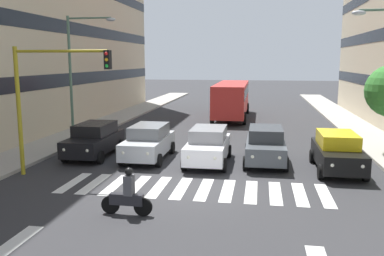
{
  "coord_description": "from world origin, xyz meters",
  "views": [
    {
      "loc": [
        -2.49,
        15.13,
        4.92
      ],
      "look_at": [
        0.69,
        -3.98,
        1.73
      ],
      "focal_mm": 38.38,
      "sensor_mm": 36.0,
      "label": 1
    }
  ],
  "objects_px": {
    "car_1": "(265,145)",
    "car_3": "(148,142)",
    "car_4": "(94,139)",
    "motorcycle_with_rider": "(127,196)",
    "car_0": "(337,152)",
    "street_lamp_right": "(78,66)",
    "car_2": "(208,145)",
    "bus_behind_traffic": "(232,97)",
    "traffic_light_gantry": "(44,90)"
  },
  "relations": [
    {
      "from": "car_1",
      "to": "car_3",
      "type": "relative_size",
      "value": 1.0
    },
    {
      "from": "car_4",
      "to": "motorcycle_with_rider",
      "type": "height_order",
      "value": "car_4"
    },
    {
      "from": "car_0",
      "to": "street_lamp_right",
      "type": "bearing_deg",
      "value": -16.48
    },
    {
      "from": "car_0",
      "to": "car_3",
      "type": "height_order",
      "value": "same"
    },
    {
      "from": "car_1",
      "to": "car_2",
      "type": "height_order",
      "value": "same"
    },
    {
      "from": "car_1",
      "to": "car_2",
      "type": "distance_m",
      "value": 2.78
    },
    {
      "from": "motorcycle_with_rider",
      "to": "car_2",
      "type": "bearing_deg",
      "value": -103.41
    },
    {
      "from": "car_3",
      "to": "motorcycle_with_rider",
      "type": "xyz_separation_m",
      "value": [
        -1.37,
        7.5,
        -0.24
      ]
    },
    {
      "from": "car_0",
      "to": "motorcycle_with_rider",
      "type": "xyz_separation_m",
      "value": [
        7.6,
        6.7,
        -0.24
      ]
    },
    {
      "from": "bus_behind_traffic",
      "to": "car_2",
      "type": "bearing_deg",
      "value": 90.0
    },
    {
      "from": "bus_behind_traffic",
      "to": "motorcycle_with_rider",
      "type": "xyz_separation_m",
      "value": [
        1.7,
        23.21,
        -1.21
      ]
    },
    {
      "from": "car_3",
      "to": "bus_behind_traffic",
      "type": "relative_size",
      "value": 0.42
    },
    {
      "from": "traffic_light_gantry",
      "to": "street_lamp_right",
      "type": "xyz_separation_m",
      "value": [
        1.74,
        -7.05,
        0.94
      ]
    },
    {
      "from": "car_1",
      "to": "car_3",
      "type": "bearing_deg",
      "value": 1.74
    },
    {
      "from": "car_4",
      "to": "traffic_light_gantry",
      "type": "height_order",
      "value": "traffic_light_gantry"
    },
    {
      "from": "car_1",
      "to": "car_4",
      "type": "distance_m",
      "value": 8.73
    },
    {
      "from": "car_1",
      "to": "street_lamp_right",
      "type": "bearing_deg",
      "value": -16.32
    },
    {
      "from": "car_0",
      "to": "traffic_light_gantry",
      "type": "relative_size",
      "value": 0.81
    },
    {
      "from": "car_3",
      "to": "traffic_light_gantry",
      "type": "height_order",
      "value": "traffic_light_gantry"
    },
    {
      "from": "car_1",
      "to": "traffic_light_gantry",
      "type": "distance_m",
      "value": 10.4
    },
    {
      "from": "car_3",
      "to": "motorcycle_with_rider",
      "type": "relative_size",
      "value": 2.61
    },
    {
      "from": "car_3",
      "to": "car_0",
      "type": "bearing_deg",
      "value": 174.94
    },
    {
      "from": "bus_behind_traffic",
      "to": "motorcycle_with_rider",
      "type": "bearing_deg",
      "value": 85.8
    },
    {
      "from": "car_4",
      "to": "street_lamp_right",
      "type": "relative_size",
      "value": 0.61
    },
    {
      "from": "car_4",
      "to": "bus_behind_traffic",
      "type": "relative_size",
      "value": 0.42
    },
    {
      "from": "car_1",
      "to": "traffic_light_gantry",
      "type": "xyz_separation_m",
      "value": [
        9.25,
        3.84,
        2.81
      ]
    },
    {
      "from": "car_1",
      "to": "car_4",
      "type": "xyz_separation_m",
      "value": [
        8.73,
        0.04,
        0.0
      ]
    },
    {
      "from": "motorcycle_with_rider",
      "to": "car_3",
      "type": "bearing_deg",
      "value": -79.63
    },
    {
      "from": "car_1",
      "to": "motorcycle_with_rider",
      "type": "distance_m",
      "value": 8.86
    },
    {
      "from": "car_4",
      "to": "street_lamp_right",
      "type": "bearing_deg",
      "value": -55.25
    },
    {
      "from": "bus_behind_traffic",
      "to": "car_4",
      "type": "bearing_deg",
      "value": 68.91
    },
    {
      "from": "traffic_light_gantry",
      "to": "car_4",
      "type": "bearing_deg",
      "value": -97.77
    },
    {
      "from": "car_0",
      "to": "traffic_light_gantry",
      "type": "distance_m",
      "value": 13.05
    },
    {
      "from": "car_0",
      "to": "bus_behind_traffic",
      "type": "height_order",
      "value": "bus_behind_traffic"
    },
    {
      "from": "motorcycle_with_rider",
      "to": "traffic_light_gantry",
      "type": "distance_m",
      "value": 6.87
    },
    {
      "from": "car_2",
      "to": "bus_behind_traffic",
      "type": "xyz_separation_m",
      "value": [
        0.0,
        -16.07,
        0.97
      ]
    },
    {
      "from": "car_2",
      "to": "street_lamp_right",
      "type": "distance_m",
      "value": 9.82
    },
    {
      "from": "car_3",
      "to": "motorcycle_with_rider",
      "type": "distance_m",
      "value": 7.62
    },
    {
      "from": "car_3",
      "to": "traffic_light_gantry",
      "type": "distance_m",
      "value": 5.76
    },
    {
      "from": "car_1",
      "to": "car_3",
      "type": "distance_m",
      "value": 5.81
    },
    {
      "from": "motorcycle_with_rider",
      "to": "street_lamp_right",
      "type": "distance_m",
      "value": 13.32
    },
    {
      "from": "car_0",
      "to": "car_3",
      "type": "relative_size",
      "value": 1.0
    },
    {
      "from": "car_4",
      "to": "car_3",
      "type": "bearing_deg",
      "value": 177.25
    },
    {
      "from": "motorcycle_with_rider",
      "to": "car_0",
      "type": "bearing_deg",
      "value": -138.59
    },
    {
      "from": "car_2",
      "to": "car_4",
      "type": "height_order",
      "value": "same"
    },
    {
      "from": "traffic_light_gantry",
      "to": "street_lamp_right",
      "type": "distance_m",
      "value": 7.32
    },
    {
      "from": "car_2",
      "to": "motorcycle_with_rider",
      "type": "bearing_deg",
      "value": 76.59
    },
    {
      "from": "car_0",
      "to": "car_2",
      "type": "relative_size",
      "value": 1.0
    },
    {
      "from": "car_1",
      "to": "street_lamp_right",
      "type": "height_order",
      "value": "street_lamp_right"
    },
    {
      "from": "bus_behind_traffic",
      "to": "street_lamp_right",
      "type": "height_order",
      "value": "street_lamp_right"
    }
  ]
}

